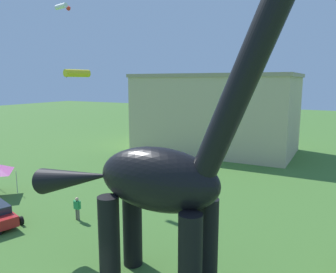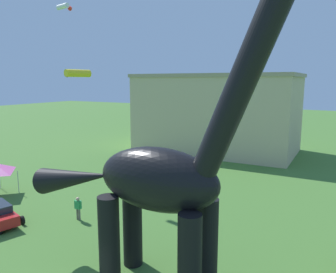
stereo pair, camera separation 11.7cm
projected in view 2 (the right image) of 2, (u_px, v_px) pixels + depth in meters
dinosaur_sculpture at (156, 179)px, 15.78m from camera, size 14.77×3.13×15.44m
person_watching_child at (78, 206)px, 24.35m from camera, size 0.66×0.29×1.76m
kite_near_low at (76, 73)px, 21.01m from camera, size 1.65×1.78×0.50m
kite_mid_left at (64, 7)px, 32.51m from camera, size 1.75×1.62×0.50m
background_building_block at (217, 113)px, 48.47m from camera, size 22.80×12.81×11.28m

